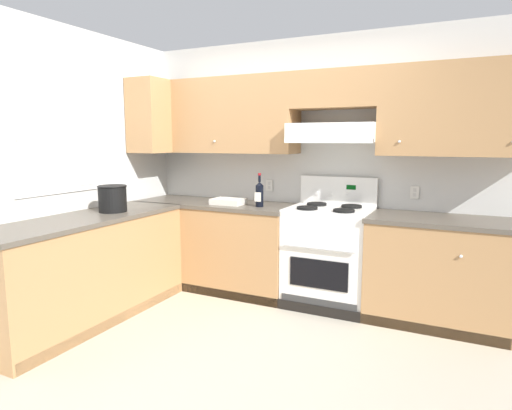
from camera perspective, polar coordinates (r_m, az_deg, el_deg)
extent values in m
plane|color=#B2AA99|center=(3.51, -5.77, -17.90)|extent=(7.04, 7.04, 0.00)
cube|color=silver|center=(4.47, 10.17, 4.70)|extent=(4.68, 0.12, 2.55)
cube|color=#A87A4C|center=(4.69, -4.28, 11.40)|extent=(1.60, 0.34, 0.76)
cube|color=#A87A4C|center=(4.06, 24.46, 11.15)|extent=(1.23, 0.34, 0.76)
cube|color=#A87A4C|center=(4.23, 10.37, 14.46)|extent=(0.80, 0.34, 0.34)
cube|color=white|center=(4.17, 10.08, 9.19)|extent=(0.80, 0.46, 0.17)
cube|color=white|center=(3.96, 9.17, 8.18)|extent=(0.80, 0.03, 0.04)
sphere|color=silver|center=(4.53, -5.40, 8.20)|extent=(0.02, 0.02, 0.02)
sphere|color=silver|center=(3.91, 18.04, 7.80)|extent=(0.02, 0.02, 0.02)
cube|color=silver|center=(4.65, 1.73, 2.56)|extent=(0.08, 0.01, 0.12)
cube|color=silver|center=(4.64, 1.70, 2.82)|extent=(0.03, 0.00, 0.03)
cube|color=silver|center=(4.65, 1.70, 2.28)|extent=(0.03, 0.00, 0.03)
cube|color=silver|center=(4.27, 19.83, 1.53)|extent=(0.08, 0.01, 0.12)
cube|color=silver|center=(4.26, 19.83, 1.82)|extent=(0.03, 0.00, 0.03)
cube|color=silver|center=(4.26, 19.80, 1.23)|extent=(0.03, 0.00, 0.03)
cube|color=silver|center=(4.31, -24.00, 3.98)|extent=(0.12, 4.00, 2.55)
cube|color=white|center=(4.26, -23.80, 7.65)|extent=(0.04, 1.00, 0.92)
cube|color=white|center=(4.24, -23.62, 7.66)|extent=(0.01, 0.90, 0.82)
cube|color=white|center=(4.24, -23.59, 7.66)|extent=(0.01, 0.90, 0.02)
cube|color=#A87A4C|center=(4.93, -12.56, 11.07)|extent=(0.34, 0.64, 0.76)
cube|color=#A87A4C|center=(4.71, -5.11, -5.35)|extent=(1.67, 0.61, 0.87)
cube|color=#51493F|center=(4.62, -5.18, 0.13)|extent=(1.69, 0.63, 0.04)
cube|color=#A87A4C|center=(4.08, 22.42, -8.16)|extent=(1.14, 0.61, 0.87)
cube|color=#51493F|center=(3.98, 22.79, -1.85)|extent=(1.17, 0.63, 0.04)
cube|color=black|center=(4.19, 4.52, -12.75)|extent=(3.54, 0.06, 0.09)
sphere|color=silver|center=(4.58, -10.78, -2.73)|extent=(0.03, 0.03, 0.03)
sphere|color=silver|center=(3.70, 24.97, -6.04)|extent=(0.03, 0.03, 0.03)
cube|color=#A87A4C|center=(4.11, -21.01, -7.97)|extent=(0.61, 1.89, 0.87)
cube|color=#51493F|center=(4.01, -21.35, -1.70)|extent=(0.63, 1.91, 0.04)
cube|color=black|center=(4.04, -17.96, -13.93)|extent=(0.06, 1.85, 0.09)
cube|color=white|center=(4.23, 9.34, -6.76)|extent=(0.76, 0.58, 0.91)
cube|color=black|center=(3.98, 8.08, -8.83)|extent=(0.53, 0.01, 0.26)
cylinder|color=silver|center=(3.89, 8.04, -5.55)|extent=(0.65, 0.02, 0.02)
cube|color=#333333|center=(4.07, 8.00, -12.66)|extent=(0.70, 0.01, 0.11)
cube|color=white|center=(4.13, 9.49, -0.54)|extent=(0.76, 0.58, 0.02)
cube|color=white|center=(4.37, 10.54, 1.72)|extent=(0.76, 0.04, 0.29)
cube|color=#053F0C|center=(4.32, 12.20, 2.25)|extent=(0.09, 0.01, 0.04)
cylinder|color=black|center=(4.05, 6.63, -0.39)|extent=(0.19, 0.19, 0.02)
cylinder|color=black|center=(4.05, 6.62, -0.48)|extent=(0.07, 0.07, 0.01)
cylinder|color=black|center=(3.95, 11.28, -0.72)|extent=(0.19, 0.19, 0.02)
cylinder|color=black|center=(3.95, 11.28, -0.80)|extent=(0.07, 0.07, 0.01)
cylinder|color=black|center=(4.31, 7.86, 0.12)|extent=(0.19, 0.19, 0.02)
cylinder|color=black|center=(4.31, 7.86, 0.04)|extent=(0.07, 0.07, 0.01)
cylinder|color=black|center=(4.22, 12.25, -0.17)|extent=(0.19, 0.19, 0.02)
cylinder|color=black|center=(4.22, 12.24, -0.25)|extent=(0.07, 0.07, 0.01)
cylinder|color=white|center=(4.42, 7.86, 1.52)|extent=(0.04, 0.02, 0.04)
cylinder|color=white|center=(4.38, 9.61, 1.42)|extent=(0.04, 0.02, 0.04)
cylinder|color=white|center=(4.34, 11.39, 1.31)|extent=(0.04, 0.02, 0.04)
cylinder|color=white|center=(4.31, 13.20, 1.20)|extent=(0.04, 0.02, 0.04)
cylinder|color=black|center=(4.28, 0.46, 1.16)|extent=(0.08, 0.08, 0.21)
cone|color=black|center=(4.27, 0.46, 2.77)|extent=(0.08, 0.08, 0.04)
cylinder|color=black|center=(4.26, 0.46, 3.57)|extent=(0.03, 0.03, 0.08)
cylinder|color=maroon|center=(4.26, 0.46, 4.00)|extent=(0.03, 0.03, 0.02)
cube|color=silver|center=(4.25, 0.22, 1.04)|extent=(0.07, 0.00, 0.09)
cube|color=beige|center=(4.46, -3.59, 0.20)|extent=(0.26, 0.18, 0.02)
cube|color=beige|center=(4.37, -4.28, 0.28)|extent=(0.33, 0.01, 0.06)
cube|color=beige|center=(4.55, -2.94, 0.63)|extent=(0.33, 0.01, 0.06)
cube|color=beige|center=(4.54, -5.31, 0.58)|extent=(0.01, 0.20, 0.06)
cube|color=beige|center=(4.38, -1.83, 0.34)|extent=(0.01, 0.20, 0.06)
cylinder|color=black|center=(4.18, -18.06, 0.77)|extent=(0.25, 0.25, 0.24)
torus|color=black|center=(4.17, -18.13, 2.33)|extent=(0.26, 0.26, 0.01)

